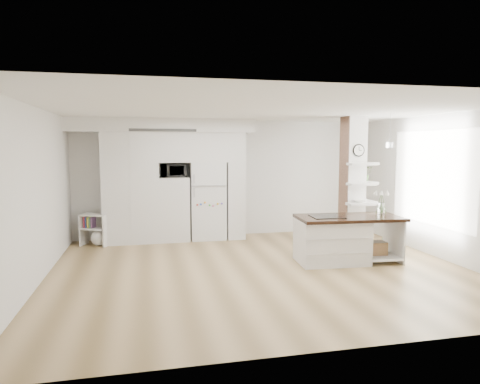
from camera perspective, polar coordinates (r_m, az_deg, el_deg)
The scene contains 14 objects.
floor at distance 7.44m, azimuth 2.72°, elevation -10.27°, with size 7.00×6.00×0.01m, color tan.
room at distance 7.14m, azimuth 2.79°, elevation 4.16°, with size 7.04×6.04×2.72m.
cabinet_wall at distance 9.58m, azimuth -9.89°, elevation 2.46°, with size 4.00×0.71×2.70m.
refrigerator at distance 9.74m, azimuth -4.39°, elevation -1.14°, with size 0.78×0.69×1.75m.
column at distance 9.11m, azimuth 15.44°, elevation 1.17°, with size 0.69×0.90×2.70m.
window at distance 8.98m, azimuth 24.19°, elevation 1.75°, with size 2.40×2.40×0.00m, color white.
pendant_light at distance 7.90m, azimuth 14.56°, elevation 6.07°, with size 0.12×0.12×0.10m, color white.
kitchen_island at distance 7.98m, azimuth 12.90°, elevation -6.02°, with size 1.93×1.01×1.41m.
bookshelf at distance 9.60m, azimuth -18.60°, elevation -5.03°, with size 0.66×0.54×0.68m.
floor_plant_a at distance 9.24m, azimuth 14.81°, elevation -5.84°, with size 0.24×0.19×0.44m, color #3C6628.
floor_plant_b at distance 9.38m, azimuth 19.24°, elevation -5.56°, with size 0.29×0.29×0.51m, color #3C6628.
microwave at distance 9.55m, azimuth -8.84°, elevation 2.85°, with size 0.54×0.37×0.30m, color #2D2D2D.
shelf_plant at distance 9.36m, azimuth 16.35°, elevation 2.34°, with size 0.27×0.23×0.30m, color #3C6628.
decor_bowl at distance 8.90m, azimuth 15.63°, elevation -1.20°, with size 0.22×0.22×0.05m, color white.
Camera 1 is at (-1.88, -6.89, 2.08)m, focal length 32.00 mm.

